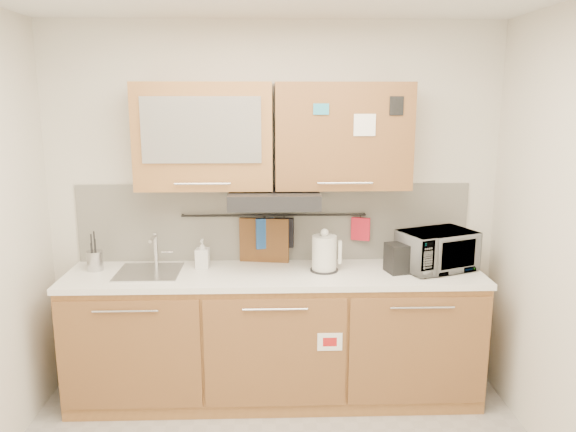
{
  "coord_description": "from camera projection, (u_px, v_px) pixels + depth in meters",
  "views": [
    {
      "loc": [
        -0.03,
        -2.46,
        2.09
      ],
      "look_at": [
        0.09,
        1.05,
        1.34
      ],
      "focal_mm": 35.0,
      "sensor_mm": 36.0,
      "label": 1
    }
  ],
  "objects": [
    {
      "name": "wall_back",
      "position": [
        274.0,
        208.0,
        4.03
      ],
      "size": [
        3.2,
        0.0,
        3.2
      ],
      "primitive_type": "plane",
      "rotation": [
        1.57,
        0.0,
        0.0
      ],
      "color": "silver",
      "rests_on": "ground"
    },
    {
      "name": "base_cabinet",
      "position": [
        275.0,
        342.0,
        3.92
      ],
      "size": [
        2.8,
        0.64,
        0.88
      ],
      "color": "#AF753E",
      "rests_on": "floor"
    },
    {
      "name": "countertop",
      "position": [
        275.0,
        275.0,
        3.81
      ],
      "size": [
        2.82,
        0.62,
        0.04
      ],
      "primitive_type": "cube",
      "color": "white",
      "rests_on": "base_cabinet"
    },
    {
      "name": "backsplash",
      "position": [
        274.0,
        222.0,
        4.04
      ],
      "size": [
        2.8,
        0.02,
        0.56
      ],
      "primitive_type": "cube",
      "color": "silver",
      "rests_on": "countertop"
    },
    {
      "name": "upper_cabinets",
      "position": [
        273.0,
        136.0,
        3.75
      ],
      "size": [
        1.82,
        0.37,
        0.7
      ],
      "color": "#AF753E",
      "rests_on": "wall_back"
    },
    {
      "name": "range_hood",
      "position": [
        274.0,
        198.0,
        3.76
      ],
      "size": [
        0.6,
        0.46,
        0.1
      ],
      "primitive_type": "cube",
      "color": "black",
      "rests_on": "upper_cabinets"
    },
    {
      "name": "sink",
      "position": [
        149.0,
        272.0,
        3.8
      ],
      "size": [
        0.42,
        0.4,
        0.26
      ],
      "color": "silver",
      "rests_on": "countertop"
    },
    {
      "name": "utensil_rail",
      "position": [
        274.0,
        215.0,
        3.99
      ],
      "size": [
        1.3,
        0.02,
        0.02
      ],
      "primitive_type": "cylinder",
      "rotation": [
        0.0,
        1.57,
        0.0
      ],
      "color": "black",
      "rests_on": "backsplash"
    },
    {
      "name": "utensil_crock",
      "position": [
        95.0,
        260.0,
        3.84
      ],
      "size": [
        0.11,
        0.11,
        0.27
      ],
      "rotation": [
        0.0,
        0.0,
        0.0
      ],
      "color": "#ADADB1",
      "rests_on": "countertop"
    },
    {
      "name": "kettle",
      "position": [
        324.0,
        254.0,
        3.81
      ],
      "size": [
        0.21,
        0.19,
        0.3
      ],
      "rotation": [
        0.0,
        0.0,
        -0.08
      ],
      "color": "silver",
      "rests_on": "countertop"
    },
    {
      "name": "toaster",
      "position": [
        406.0,
        257.0,
        3.8
      ],
      "size": [
        0.29,
        0.21,
        0.2
      ],
      "rotation": [
        0.0,
        0.0,
        0.24
      ],
      "color": "black",
      "rests_on": "countertop"
    },
    {
      "name": "microwave",
      "position": [
        437.0,
        250.0,
        3.84
      ],
      "size": [
        0.58,
        0.49,
        0.27
      ],
      "primitive_type": "imported",
      "rotation": [
        0.0,
        0.0,
        0.39
      ],
      "color": "#999999",
      "rests_on": "countertop"
    },
    {
      "name": "soap_bottle",
      "position": [
        202.0,
        254.0,
        3.88
      ],
      "size": [
        0.1,
        0.1,
        0.2
      ],
      "primitive_type": "imported",
      "rotation": [
        0.0,
        0.0,
        -0.07
      ],
      "color": "#999999",
      "rests_on": "countertop"
    },
    {
      "name": "cutting_board",
      "position": [
        264.0,
        248.0,
        4.03
      ],
      "size": [
        0.35,
        0.08,
        0.44
      ],
      "primitive_type": "cube",
      "rotation": [
        0.0,
        0.0,
        -0.16
      ],
      "color": "brown",
      "rests_on": "utensil_rail"
    },
    {
      "name": "oven_mitt",
      "position": [
        265.0,
        233.0,
        4.0
      ],
      "size": [
        0.14,
        0.07,
        0.22
      ],
      "primitive_type": "cube",
      "rotation": [
        0.0,
        0.0,
        0.26
      ],
      "color": "#204D97",
      "rests_on": "utensil_rail"
    },
    {
      "name": "dark_pouch",
      "position": [
        284.0,
        233.0,
        4.01
      ],
      "size": [
        0.14,
        0.06,
        0.21
      ],
      "primitive_type": "cube",
      "rotation": [
        0.0,
        0.0,
        -0.15
      ],
      "color": "black",
      "rests_on": "utensil_rail"
    },
    {
      "name": "pot_holder",
      "position": [
        360.0,
        229.0,
        4.02
      ],
      "size": [
        0.13,
        0.06,
        0.16
      ],
      "primitive_type": "cube",
      "rotation": [
        0.0,
        0.0,
        -0.32
      ],
      "color": "red",
      "rests_on": "utensil_rail"
    }
  ]
}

